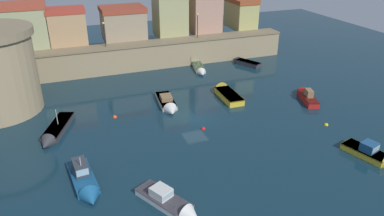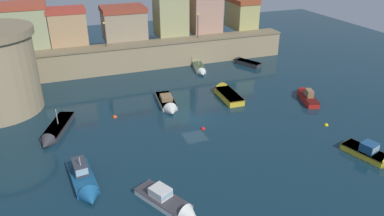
{
  "view_description": "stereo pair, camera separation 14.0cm",
  "coord_description": "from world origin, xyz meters",
  "views": [
    {
      "loc": [
        -12.98,
        -33.54,
        18.39
      ],
      "look_at": [
        0.0,
        0.9,
        0.72
      ],
      "focal_mm": 34.19,
      "sensor_mm": 36.0,
      "label": 1
    },
    {
      "loc": [
        -12.85,
        -33.59,
        18.39
      ],
      "look_at": [
        0.0,
        0.9,
        0.72
      ],
      "focal_mm": 34.19,
      "sensor_mm": 36.0,
      "label": 2
    }
  ],
  "objects": [
    {
      "name": "ground_plane",
      "position": [
        0.0,
        0.0,
        0.0
      ],
      "size": [
        99.32,
        99.32,
        0.0
      ],
      "primitive_type": "plane",
      "color": "#112D3D"
    },
    {
      "name": "quay_wall",
      "position": [
        0.0,
        17.91,
        1.95
      ],
      "size": [
        42.24,
        3.02,
        3.88
      ],
      "color": "#9E8966",
      "rests_on": "ground"
    },
    {
      "name": "old_town_backdrop",
      "position": [
        -0.99,
        21.63,
        6.83
      ],
      "size": [
        39.1,
        6.15,
        8.71
      ],
      "color": "#A2A97B",
      "rests_on": "ground"
    },
    {
      "name": "quay_lamp_0",
      "position": [
        -6.67,
        17.91,
        6.18
      ],
      "size": [
        0.32,
        0.32,
        3.46
      ],
      "color": "black",
      "rests_on": "quay_wall"
    },
    {
      "name": "quay_lamp_1",
      "position": [
        7.29,
        17.91,
        6.29
      ],
      "size": [
        0.32,
        0.32,
        3.66
      ],
      "color": "black",
      "rests_on": "quay_wall"
    },
    {
      "name": "moored_boat_0",
      "position": [
        -2.0,
        3.61,
        0.34
      ],
      "size": [
        2.23,
        6.25,
        1.63
      ],
      "rotation": [
        0.0,
        0.0,
        -1.66
      ],
      "color": "silver",
      "rests_on": "ground"
    },
    {
      "name": "moored_boat_1",
      "position": [
        -12.62,
        -8.33,
        0.39
      ],
      "size": [
        2.36,
        6.41,
        2.78
      ],
      "rotation": [
        0.0,
        0.0,
        -1.47
      ],
      "color": "#195689",
      "rests_on": "ground"
    },
    {
      "name": "moored_boat_2",
      "position": [
        6.08,
        14.0,
        0.31
      ],
      "size": [
        2.62,
        6.75,
        3.01
      ],
      "rotation": [
        0.0,
        0.0,
        -1.77
      ],
      "color": "white",
      "rests_on": "ground"
    },
    {
      "name": "moored_boat_3",
      "position": [
        5.71,
        4.25,
        0.4
      ],
      "size": [
        2.1,
        6.32,
        1.8
      ],
      "rotation": [
        0.0,
        0.0,
        1.54
      ],
      "color": "gold",
      "rests_on": "ground"
    },
    {
      "name": "moored_boat_4",
      "position": [
        -14.62,
        1.29,
        0.34
      ],
      "size": [
        4.01,
        7.14,
        2.75
      ],
      "rotation": [
        0.0,
        0.0,
        -1.94
      ],
      "color": "#333338",
      "rests_on": "ground"
    },
    {
      "name": "moored_boat_5",
      "position": [
        12.07,
        -13.46,
        0.42
      ],
      "size": [
        3.06,
        5.34,
        1.95
      ],
      "rotation": [
        0.0,
        0.0,
        -1.29
      ],
      "color": "gold",
      "rests_on": "ground"
    },
    {
      "name": "moored_boat_6",
      "position": [
        -6.84,
        -13.28,
        0.36
      ],
      "size": [
        4.2,
        6.01,
        1.71
      ],
      "rotation": [
        0.0,
        0.0,
        -1.09
      ],
      "color": "white",
      "rests_on": "ground"
    },
    {
      "name": "moored_boat_7",
      "position": [
        13.58,
        14.1,
        0.37
      ],
      "size": [
        3.41,
        5.05,
        1.26
      ],
      "rotation": [
        0.0,
        0.0,
        2.04
      ],
      "color": "#333338",
      "rests_on": "ground"
    },
    {
      "name": "moored_boat_8",
      "position": [
        14.53,
        -0.15,
        0.46
      ],
      "size": [
        2.96,
        5.74,
        1.79
      ],
      "rotation": [
        0.0,
        0.0,
        1.25
      ],
      "color": "red",
      "rests_on": "ground"
    },
    {
      "name": "mooring_buoy_0",
      "position": [
        -8.3,
        3.07,
        0.0
      ],
      "size": [
        0.5,
        0.5,
        0.5
      ],
      "primitive_type": "sphere",
      "color": "#EA4C19",
      "rests_on": "ground"
    },
    {
      "name": "mooring_buoy_1",
      "position": [
        -0.17,
        -2.85,
        0.0
      ],
      "size": [
        0.47,
        0.47,
        0.47
      ],
      "primitive_type": "sphere",
      "color": "red",
      "rests_on": "ground"
    },
    {
      "name": "mooring_buoy_2",
      "position": [
        12.36,
        -6.63,
        0.0
      ],
      "size": [
        0.45,
        0.45,
        0.45
      ],
      "primitive_type": "sphere",
      "color": "yellow",
      "rests_on": "ground"
    }
  ]
}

